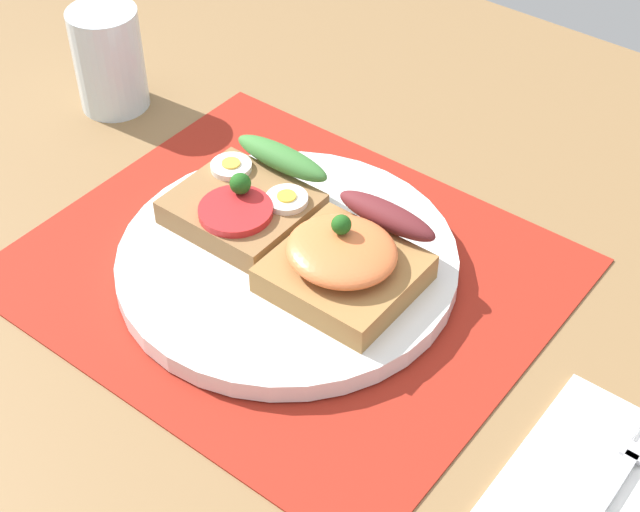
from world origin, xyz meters
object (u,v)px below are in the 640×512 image
sandwich_egg_tomato (248,200)px  napkin (617,494)px  plate (288,262)px  fork (616,481)px  drinking_glass (109,59)px  sandwich_salmon (348,259)px

sandwich_egg_tomato → napkin: 33.02cm
plate → napkin: (27.48, -3.02, -0.76)cm
fork → drinking_glass: drinking_glass is taller
sandwich_egg_tomato → drinking_glass: (-21.17, 5.99, 1.34)cm
drinking_glass → sandwich_salmon: bearing=-12.8°
plate → sandwich_salmon: size_ratio=2.34×
sandwich_egg_tomato → sandwich_salmon: sandwich_salmon is taller
sandwich_egg_tomato → fork: (32.16, -4.27, -2.53)cm
napkin → fork: bearing=134.9°
plate → sandwich_egg_tomato: bearing=162.0°
plate → napkin: size_ratio=1.83×
plate → sandwich_egg_tomato: size_ratio=2.44×
sandwich_egg_tomato → sandwich_salmon: bearing=-6.1°
napkin → sandwich_egg_tomato: bearing=171.8°
plate → fork: 27.22cm
sandwich_salmon → fork: bearing=-8.2°
sandwich_salmon → fork: sandwich_salmon is taller
sandwich_salmon → napkin: bearing=-9.1°
sandwich_salmon → fork: size_ratio=0.82×
sandwich_salmon → sandwich_egg_tomato: bearing=173.9°
fork → drinking_glass: (-53.32, 10.26, 3.87)cm
napkin → fork: (-0.39, 0.40, 0.46)cm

